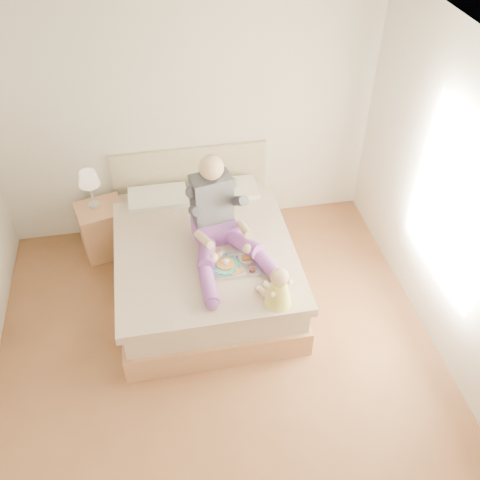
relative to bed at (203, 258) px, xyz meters
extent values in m
cube|color=brown|center=(0.00, -1.08, -0.32)|extent=(4.00, 4.20, 0.01)
cube|color=silver|center=(0.00, -1.08, 2.38)|extent=(4.00, 4.20, 0.02)
cube|color=silver|center=(0.00, 1.02, 1.03)|extent=(4.00, 0.02, 2.70)
cube|color=silver|center=(2.00, -1.08, 1.03)|extent=(0.02, 4.20, 2.70)
cube|color=white|center=(1.99, -0.88, 1.08)|extent=(0.02, 1.30, 1.60)
cube|color=white|center=(1.98, -0.88, 1.08)|extent=(0.01, 1.18, 1.48)
cube|color=#A9744E|center=(0.00, -0.07, -0.18)|extent=(1.68, 2.13, 0.28)
cube|color=#C6AB93|center=(0.00, -0.07, 0.08)|extent=(1.60, 2.05, 0.24)
cube|color=#C6AB93|center=(0.00, -0.22, 0.25)|extent=(1.70, 1.80, 0.09)
cube|color=white|center=(-0.38, 0.68, 0.27)|extent=(0.62, 0.40, 0.14)
cube|color=white|center=(0.38, 0.68, 0.27)|extent=(0.62, 0.40, 0.14)
cube|color=tan|center=(0.00, 1.01, 0.18)|extent=(1.70, 0.08, 1.00)
cube|color=#A9744E|center=(-1.00, 0.67, -0.02)|extent=(0.57, 0.53, 0.58)
cylinder|color=silver|center=(-1.05, 0.70, 0.29)|extent=(0.12, 0.12, 0.04)
cylinder|color=silver|center=(-1.05, 0.70, 0.43)|extent=(0.02, 0.02, 0.24)
cone|color=beige|center=(-1.05, 0.70, 0.63)|extent=(0.21, 0.21, 0.15)
cube|color=purple|center=(0.13, -0.02, 0.39)|extent=(0.44, 0.38, 0.19)
cube|color=#34333A|center=(0.12, 0.04, 0.70)|extent=(0.41, 0.29, 0.49)
sphere|color=beige|center=(0.12, 0.01, 1.08)|extent=(0.23, 0.23, 0.23)
cylinder|color=purple|center=(0.01, -0.30, 0.38)|extent=(0.24, 0.55, 0.22)
cylinder|color=purple|center=(-0.03, -0.70, 0.36)|extent=(0.14, 0.48, 0.13)
sphere|color=purple|center=(-0.03, -0.93, 0.35)|extent=(0.11, 0.11, 0.11)
cylinder|color=#34333A|center=(-0.06, -0.14, 0.73)|extent=(0.12, 0.31, 0.25)
cylinder|color=beige|center=(-0.01, -0.33, 0.54)|extent=(0.17, 0.33, 0.17)
sphere|color=beige|center=(0.05, -0.48, 0.44)|extent=(0.09, 0.09, 0.09)
cylinder|color=purple|center=(0.34, -0.23, 0.38)|extent=(0.41, 0.54, 0.22)
cylinder|color=purple|center=(0.53, -0.60, 0.36)|extent=(0.29, 0.49, 0.13)
sphere|color=purple|center=(0.62, -0.81, 0.35)|extent=(0.11, 0.11, 0.11)
cylinder|color=#34333A|center=(0.35, -0.06, 0.73)|extent=(0.18, 0.32, 0.25)
cylinder|color=beige|center=(0.37, -0.26, 0.54)|extent=(0.10, 0.32, 0.17)
sphere|color=beige|center=(0.37, -0.42, 0.44)|extent=(0.09, 0.09, 0.09)
cube|color=silver|center=(0.25, -0.47, 0.30)|extent=(0.44, 0.35, 0.01)
cylinder|color=#3DB19D|center=(0.16, -0.46, 0.31)|extent=(0.25, 0.25, 0.01)
cylinder|color=gold|center=(0.16, -0.46, 0.33)|extent=(0.17, 0.17, 0.02)
cylinder|color=silver|center=(0.11, -0.34, 0.35)|extent=(0.07, 0.07, 0.09)
torus|color=silver|center=(0.16, -0.35, 0.35)|extent=(0.02, 0.06, 0.06)
cylinder|color=#97634A|center=(0.11, -0.34, 0.39)|extent=(0.07, 0.07, 0.01)
cylinder|color=silver|center=(0.36, -0.41, 0.31)|extent=(0.14, 0.14, 0.01)
cube|color=gold|center=(0.36, -0.41, 0.32)|extent=(0.08, 0.07, 0.02)
cylinder|color=silver|center=(0.26, -0.57, 0.31)|extent=(0.14, 0.14, 0.01)
ellipsoid|color=#B0121B|center=(0.28, -0.58, 0.32)|extent=(0.04, 0.03, 0.01)
cylinder|color=white|center=(0.42, -0.43, 0.36)|extent=(0.06, 0.06, 0.11)
cylinder|color=orange|center=(0.42, -0.43, 0.36)|extent=(0.06, 0.06, 0.11)
cylinder|color=white|center=(0.39, -0.58, 0.32)|extent=(0.06, 0.06, 0.04)
cylinder|color=#4C160A|center=(0.39, -0.58, 0.32)|extent=(0.06, 0.06, 0.03)
cone|color=#F4EE4D|center=(0.53, -0.98, 0.42)|extent=(0.23, 0.23, 0.25)
sphere|color=beige|center=(0.53, -0.98, 0.61)|extent=(0.16, 0.16, 0.16)
cylinder|color=beige|center=(0.43, -0.90, 0.34)|extent=(0.12, 0.18, 0.06)
sphere|color=beige|center=(0.38, -0.83, 0.34)|extent=(0.05, 0.05, 0.05)
cylinder|color=beige|center=(0.44, -1.02, 0.47)|extent=(0.08, 0.14, 0.11)
cylinder|color=beige|center=(0.51, -0.85, 0.34)|extent=(0.15, 0.17, 0.06)
sphere|color=beige|center=(0.46, -0.78, 0.34)|extent=(0.05, 0.05, 0.05)
cylinder|color=beige|center=(0.60, -0.92, 0.47)|extent=(0.12, 0.12, 0.11)
camera|label=1|loc=(-0.35, -3.93, 3.74)|focal=40.00mm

